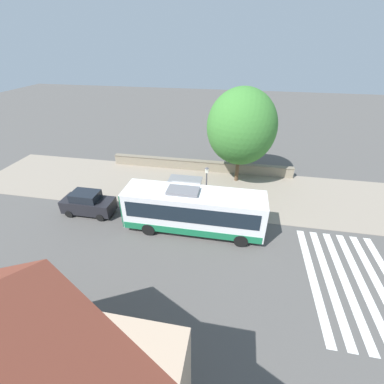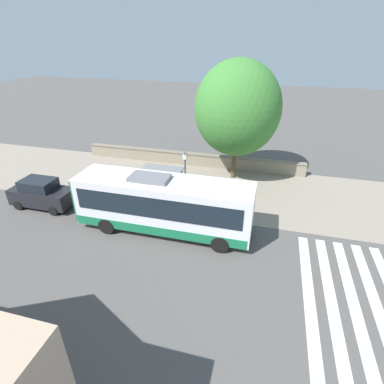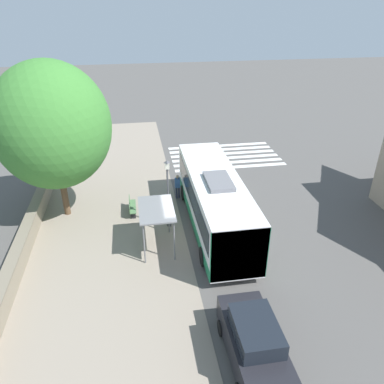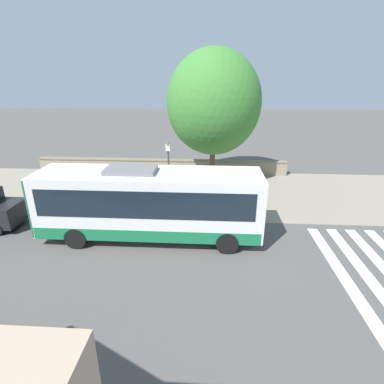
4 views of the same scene
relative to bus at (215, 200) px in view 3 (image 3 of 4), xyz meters
name	(u,v)px [view 3 (image 3 of 4)]	position (x,y,z in m)	size (l,w,h in m)	color
ground_plane	(187,241)	(-1.79, -1.11, -1.83)	(120.00, 120.00, 0.00)	#514F4C
sidewalk_plaza	(104,249)	(-6.29, -1.11, -1.82)	(9.00, 44.00, 0.02)	gray
crosswalk_stripes	(224,156)	(3.21, 10.57, -1.82)	(9.00, 5.25, 0.01)	silver
stone_wall	(23,248)	(-10.34, -1.11, -1.25)	(0.60, 20.00, 1.15)	gray
bus	(215,200)	(0.00, 0.00, 0.00)	(2.76, 10.40, 3.52)	white
bus_shelter	(154,215)	(-3.54, -1.35, 0.20)	(1.80, 2.84, 2.42)	slate
pedestrian	(178,185)	(-1.63, 3.90, -0.82)	(0.34, 0.23, 1.71)	#2D3347
bench	(132,206)	(-4.70, 2.45, -1.35)	(0.40, 1.74, 0.88)	#4C7247
street_lamp_near	(168,188)	(-2.58, 0.60, 0.67)	(0.28, 0.28, 4.21)	#4C4C51
shade_tree	(52,126)	(-8.66, 3.00, 3.84)	(6.51, 6.51, 9.26)	brown
parked_car_behind_bus	(254,342)	(-0.51, -9.04, -0.85)	(1.90, 4.26, 2.03)	black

